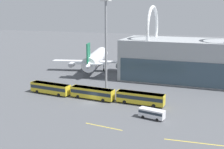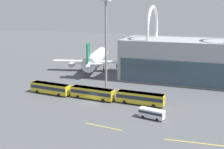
{
  "view_description": "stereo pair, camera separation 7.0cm",
  "coord_description": "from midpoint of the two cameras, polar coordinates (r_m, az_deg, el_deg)",
  "views": [
    {
      "loc": [
        30.14,
        -65.46,
        24.25
      ],
      "look_at": [
        -0.39,
        17.06,
        4.0
      ],
      "focal_mm": 45.0,
      "sensor_mm": 36.0,
      "label": 1
    },
    {
      "loc": [
        30.21,
        -65.44,
        24.25
      ],
      "look_at": [
        -0.39,
        17.06,
        4.0
      ],
      "focal_mm": 45.0,
      "sensor_mm": 36.0,
      "label": 2
    }
  ],
  "objects": [
    {
      "name": "lane_stripe_1",
      "position": [
        56.28,
        16.33,
        -13.12
      ],
      "size": [
        11.08,
        1.22,
        0.01
      ],
      "primitive_type": "cube",
      "rotation": [
        0.0,
        0.0,
        0.09
      ],
      "color": "yellow",
      "rests_on": "ground_plane"
    },
    {
      "name": "ground_plane",
      "position": [
        76.04,
        -4.19,
        -5.67
      ],
      "size": [
        440.0,
        440.0,
        0.0
      ],
      "primitive_type": "plane",
      "color": "#515459"
    },
    {
      "name": "floodlight_mast",
      "position": [
        84.97,
        -1.23,
        8.09
      ],
      "size": [
        2.63,
        2.63,
        27.48
      ],
      "color": "gray",
      "rests_on": "ground_plane"
    },
    {
      "name": "shuttle_bus_1",
      "position": [
        78.34,
        -3.99,
        -3.67
      ],
      "size": [
        12.91,
        3.77,
        3.17
      ],
      "rotation": [
        0.0,
        0.0,
        -0.08
      ],
      "color": "gold",
      "rests_on": "ground_plane"
    },
    {
      "name": "service_van_foreground",
      "position": [
        65.22,
        8.09,
        -7.75
      ],
      "size": [
        6.21,
        3.09,
        2.24
      ],
      "rotation": [
        0.0,
        0.0,
        -0.19
      ],
      "color": "silver",
      "rests_on": "ground_plane"
    },
    {
      "name": "shuttle_bus_2",
      "position": [
        74.13,
        5.79,
        -4.68
      ],
      "size": [
        12.84,
        3.31,
        3.17
      ],
      "rotation": [
        0.0,
        0.0,
        -0.05
      ],
      "color": "gold",
      "rests_on": "ground_plane"
    },
    {
      "name": "airliner_at_gate_near",
      "position": [
        114.61,
        -3.34,
        3.21
      ],
      "size": [
        34.62,
        35.84,
        12.77
      ],
      "rotation": [
        0.0,
        0.0,
        1.8
      ],
      "color": "silver",
      "rests_on": "ground_plane"
    },
    {
      "name": "lane_stripe_0",
      "position": [
        60.83,
        -1.73,
        -10.53
      ],
      "size": [
        8.85,
        1.18,
        0.01
      ],
      "primitive_type": "cube",
      "rotation": [
        0.0,
        0.0,
        -0.11
      ],
      "color": "yellow",
      "rests_on": "ground_plane"
    },
    {
      "name": "shuttle_bus_0",
      "position": [
        84.89,
        -12.4,
        -2.64
      ],
      "size": [
        12.94,
        3.97,
        3.17
      ],
      "rotation": [
        0.0,
        0.0,
        -0.1
      ],
      "color": "gold",
      "rests_on": "ground_plane"
    }
  ]
}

